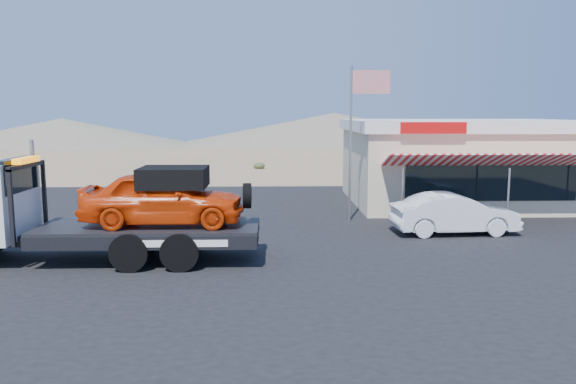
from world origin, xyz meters
name	(u,v)px	position (x,y,z in m)	size (l,w,h in m)	color
ground	(220,250)	(0.00, 0.00, 0.00)	(120.00, 120.00, 0.00)	#8A704F
asphalt_lot	(282,229)	(2.00, 3.00, 0.01)	(32.00, 24.00, 0.02)	black
tow_truck	(90,206)	(-3.54, -1.27, 1.62)	(8.98, 2.66, 3.00)	black
white_sedan	(454,214)	(8.08, 2.06, 0.74)	(1.51, 4.34, 1.43)	silver
jerky_store	(459,161)	(10.50, 8.97, 1.99)	(10.40, 9.97, 3.90)	beige
flagpole	(357,126)	(4.93, 4.50, 3.76)	(1.55, 0.10, 6.00)	#99999E
distant_hills	(183,131)	(-9.77, 55.14, 1.89)	(126.00, 48.00, 4.20)	#726B59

